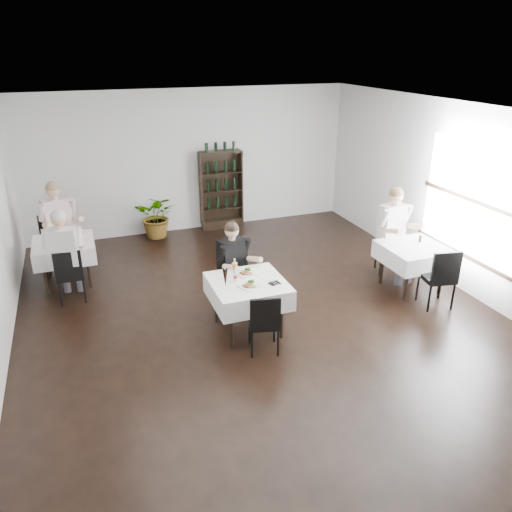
{
  "coord_description": "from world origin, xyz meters",
  "views": [
    {
      "loc": [
        -2.35,
        -5.9,
        3.83
      ],
      "look_at": [
        -0.1,
        0.2,
        1.05
      ],
      "focal_mm": 35.0,
      "sensor_mm": 36.0,
      "label": 1
    }
  ],
  "objects_px": {
    "potted_tree": "(157,216)",
    "diner_main": "(235,261)",
    "main_table": "(248,291)",
    "wine_shelf": "(221,191)"
  },
  "relations": [
    {
      "from": "main_table",
      "to": "wine_shelf",
      "type": "bearing_deg",
      "value": 78.22
    },
    {
      "from": "main_table",
      "to": "potted_tree",
      "type": "xyz_separation_m",
      "value": [
        -0.55,
        4.2,
        -0.15
      ]
    },
    {
      "from": "diner_main",
      "to": "main_table",
      "type": "bearing_deg",
      "value": -90.58
    },
    {
      "from": "main_table",
      "to": "diner_main",
      "type": "xyz_separation_m",
      "value": [
        0.01,
        0.58,
        0.21
      ]
    },
    {
      "from": "wine_shelf",
      "to": "main_table",
      "type": "distance_m",
      "value": 4.41
    },
    {
      "from": "potted_tree",
      "to": "diner_main",
      "type": "xyz_separation_m",
      "value": [
        0.55,
        -3.62,
        0.36
      ]
    },
    {
      "from": "potted_tree",
      "to": "diner_main",
      "type": "relative_size",
      "value": 0.66
    },
    {
      "from": "main_table",
      "to": "diner_main",
      "type": "height_order",
      "value": "diner_main"
    },
    {
      "from": "main_table",
      "to": "potted_tree",
      "type": "bearing_deg",
      "value": 97.45
    },
    {
      "from": "wine_shelf",
      "to": "main_table",
      "type": "height_order",
      "value": "wine_shelf"
    }
  ]
}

